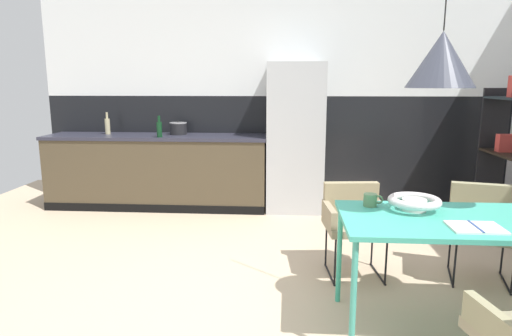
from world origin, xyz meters
TOP-DOWN VIEW (x-y plane):
  - ground_plane at (0.00, 0.00)m, footprint 7.88×7.88m
  - back_wall_splashback_dark at (0.00, 2.92)m, footprint 6.06×0.12m
  - back_wall_panel_upper at (0.00, 2.92)m, footprint 6.06×0.12m
  - kitchen_counter at (-1.51, 2.56)m, footprint 2.78×0.63m
  - refrigerator_column at (0.23, 2.56)m, footprint 0.69×0.60m
  - dining_table at (1.34, -0.17)m, footprint 1.75×0.76m
  - armchair_corner_seat at (1.69, 0.66)m, footprint 0.58×0.57m
  - armchair_head_of_table at (0.69, 0.70)m, footprint 0.53×0.51m
  - fruit_bowl at (0.95, -0.01)m, footprint 0.34×0.34m
  - open_book at (1.20, -0.36)m, footprint 0.29×0.22m
  - mug_short_terracotta at (0.69, 0.06)m, footprint 0.13×0.09m
  - cooking_pot at (-1.25, 2.65)m, footprint 0.22×0.22m
  - bottle_vinegar_dark at (-2.16, 2.63)m, footprint 0.06×0.06m
  - bottle_oil_tall at (-1.41, 2.35)m, footprint 0.07×0.07m
  - pendant_lamp_over_table_near at (0.99, -0.20)m, footprint 0.39×0.39m

SIDE VIEW (x-z plane):
  - ground_plane at x=0.00m, z-range 0.00..0.00m
  - kitchen_counter at x=-1.51m, z-range 0.00..0.92m
  - armchair_corner_seat at x=1.69m, z-range 0.11..0.87m
  - armchair_head_of_table at x=0.69m, z-range 0.13..0.87m
  - back_wall_splashback_dark at x=0.00m, z-range 0.00..1.40m
  - dining_table at x=1.34m, z-range 0.33..1.08m
  - open_book at x=1.20m, z-range 0.75..0.76m
  - mug_short_terracotta at x=0.69m, z-range 0.75..0.84m
  - fruit_bowl at x=0.95m, z-range 0.76..0.85m
  - refrigerator_column at x=0.23m, z-range 0.00..1.80m
  - cooking_pot at x=-1.25m, z-range 0.91..1.09m
  - bottle_oil_tall at x=-1.41m, z-range 0.89..1.15m
  - bottle_vinegar_dark at x=-2.16m, z-range 0.89..1.17m
  - pendant_lamp_over_table_near at x=0.99m, z-range 1.09..2.30m
  - back_wall_panel_upper at x=0.00m, z-range 1.40..2.79m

